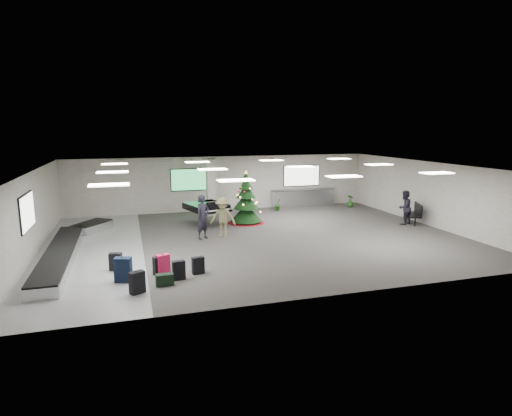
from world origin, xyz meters
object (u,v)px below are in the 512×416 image
object	(u,v)px
traveler_a	(203,217)
traveler_bench	(404,208)
traveler_b	(223,217)
potted_plant_right	(350,201)
pink_suitcase	(163,264)
service_counter	(303,198)
christmas_tree	(246,205)
bench	(414,212)
baggage_carousel	(68,248)
grand_piano	(207,207)
potted_plant_left	(278,205)

from	to	relation	value
traveler_a	traveler_bench	bearing A→B (deg)	-36.09
traveler_b	potted_plant_right	xyz separation A→B (m)	(9.16, 4.89, -0.51)
traveler_b	pink_suitcase	bearing A→B (deg)	-100.29
service_counter	christmas_tree	world-z (taller)	christmas_tree
pink_suitcase	service_counter	bearing A→B (deg)	24.21
bench	christmas_tree	bearing A→B (deg)	-173.20
baggage_carousel	traveler_a	distance (m)	5.58
bench	traveler_a	xyz separation A→B (m)	(-10.97, 0.03, 0.39)
traveler_a	potted_plant_right	distance (m)	11.27
grand_piano	bench	xyz separation A→B (m)	(10.29, -2.79, -0.31)
baggage_carousel	traveler_bench	size ratio (longest dim) A/B	5.58
traveler_b	potted_plant_right	bearing A→B (deg)	52.64
traveler_a	potted_plant_right	size ratio (longest dim) A/B	2.56
grand_piano	traveler_b	world-z (taller)	traveler_b
bench	traveler_bench	xyz separation A→B (m)	(-0.67, -0.07, 0.27)
baggage_carousel	grand_piano	world-z (taller)	grand_piano
traveler_b	potted_plant_right	distance (m)	10.39
christmas_tree	bench	world-z (taller)	christmas_tree
traveler_b	potted_plant_left	distance (m)	6.73
traveler_b	traveler_bench	size ratio (longest dim) A/B	1.03
potted_plant_left	potted_plant_right	bearing A→B (deg)	-1.83
bench	potted_plant_right	world-z (taller)	bench
pink_suitcase	traveler_a	xyz separation A→B (m)	(2.11, 4.24, 0.65)
baggage_carousel	traveler_b	xyz separation A→B (m)	(6.41, 0.78, 0.68)
service_counter	traveler_a	xyz separation A→B (m)	(-7.36, -6.07, 0.44)
traveler_bench	potted_plant_left	world-z (taller)	traveler_bench
traveler_b	christmas_tree	bearing A→B (deg)	78.88
service_counter	baggage_carousel	bearing A→B (deg)	-152.33
traveler_b	traveler_bench	distance (m)	9.38
traveler_a	traveler_bench	distance (m)	10.30
traveler_a	traveler_b	xyz separation A→B (m)	(0.92, 0.12, -0.09)
potted_plant_left	traveler_b	bearing A→B (deg)	-131.37
grand_piano	pink_suitcase	bearing A→B (deg)	-128.99
potted_plant_right	traveler_bench	bearing A→B (deg)	-87.55
baggage_carousel	christmas_tree	size ratio (longest dim) A/B	3.53
service_counter	traveler_bench	size ratio (longest dim) A/B	2.33
potted_plant_left	service_counter	bearing A→B (deg)	24.53
traveler_bench	baggage_carousel	bearing A→B (deg)	-17.99
grand_piano	potted_plant_left	world-z (taller)	grand_piano
bench	traveler_b	size ratio (longest dim) A/B	0.98
traveler_a	traveler_bench	world-z (taller)	traveler_a
pink_suitcase	grand_piano	xyz separation A→B (m)	(2.78, 7.00, 0.56)
christmas_tree	bench	distance (m)	8.68
baggage_carousel	potted_plant_left	xyz separation A→B (m)	(10.84, 5.82, 0.17)
baggage_carousel	bench	distance (m)	16.47
bench	potted_plant_left	distance (m)	7.64
traveler_a	traveler_bench	xyz separation A→B (m)	(10.30, -0.10, -0.12)
bench	traveler_bench	distance (m)	0.73
christmas_tree	traveler_a	size ratio (longest dim) A/B	1.39
pink_suitcase	potted_plant_left	bearing A→B (deg)	28.29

